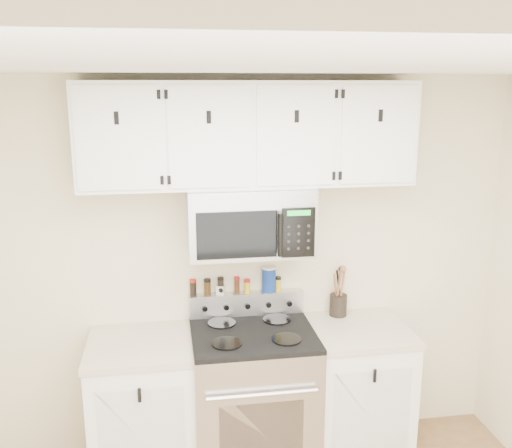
{
  "coord_description": "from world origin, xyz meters",
  "views": [
    {
      "loc": [
        -0.5,
        -1.8,
        2.44
      ],
      "look_at": [
        0.02,
        1.45,
        1.63
      ],
      "focal_mm": 40.0,
      "sensor_mm": 36.0,
      "label": 1
    }
  ],
  "objects_px": {
    "utensil_crock": "(338,303)",
    "salt_canister": "(269,279)",
    "range": "(253,398)",
    "microwave": "(250,220)"
  },
  "relations": [
    {
      "from": "utensil_crock",
      "to": "salt_canister",
      "type": "distance_m",
      "value": 0.5
    },
    {
      "from": "range",
      "to": "salt_canister",
      "type": "distance_m",
      "value": 0.77
    },
    {
      "from": "salt_canister",
      "to": "utensil_crock",
      "type": "bearing_deg",
      "value": -6.12
    },
    {
      "from": "range",
      "to": "utensil_crock",
      "type": "bearing_deg",
      "value": 20.61
    },
    {
      "from": "range",
      "to": "salt_canister",
      "type": "height_order",
      "value": "salt_canister"
    },
    {
      "from": "salt_canister",
      "to": "microwave",
      "type": "bearing_deg",
      "value": -133.94
    },
    {
      "from": "microwave",
      "to": "salt_canister",
      "type": "xyz_separation_m",
      "value": [
        0.15,
        0.16,
        -0.44
      ]
    },
    {
      "from": "utensil_crock",
      "to": "salt_canister",
      "type": "height_order",
      "value": "salt_canister"
    },
    {
      "from": "microwave",
      "to": "utensil_crock",
      "type": "xyz_separation_m",
      "value": [
        0.62,
        0.11,
        -0.62
      ]
    },
    {
      "from": "utensil_crock",
      "to": "salt_canister",
      "type": "relative_size",
      "value": 1.98
    }
  ]
}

